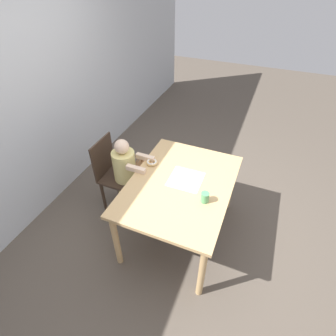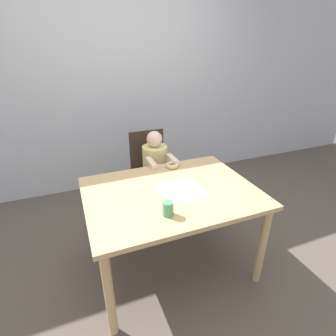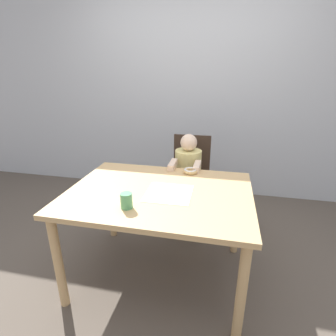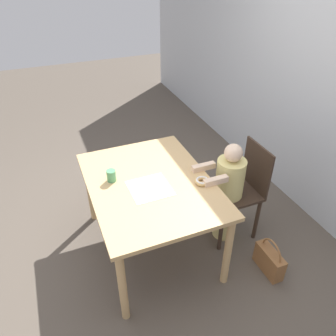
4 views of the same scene
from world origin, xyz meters
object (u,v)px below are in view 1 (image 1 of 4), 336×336
Objects in this scene: chair at (117,175)px; child_figure at (126,177)px; donut at (152,162)px; handbag at (139,172)px; cup at (205,197)px.

child_figure is at bearing -90.00° from chair.
handbag is at bearing 43.84° from donut.
handbag is at bearing 1.60° from chair.
child_figure reaches higher than donut.
chair is at bearing -178.40° from handbag.
donut is 1.21× the size of cup.
handbag is at bearing 55.29° from cup.
chair reaches higher than donut.
donut is (0.06, -0.30, 0.26)m from child_figure.
child_figure is at bearing 75.80° from cup.
child_figure is 2.94× the size of handbag.
donut is at bearing -81.83° from chair.
handbag is at bearing 15.08° from child_figure.
donut is at bearing -78.49° from child_figure.
child_figure reaches higher than handbag.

